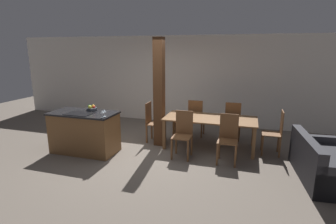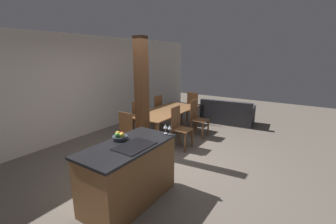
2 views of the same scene
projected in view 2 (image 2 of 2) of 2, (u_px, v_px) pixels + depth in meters
The scene contains 15 objects.
ground_plane at pixel (160, 164), 4.63m from camera, with size 16.00×16.00×0.00m, color #665B51.
wall_back at pixel (71, 88), 5.79m from camera, with size 11.20×0.08×2.70m.
kitchen_island at pixel (129, 173), 3.36m from camera, with size 1.49×0.75×0.94m.
fruit_bowl at pixel (120, 136), 3.42m from camera, with size 0.23×0.23×0.12m.
wine_glass_near at pixel (170, 127), 3.60m from camera, with size 0.07×0.07×0.15m.
wine_glass_middle at pixel (165, 127), 3.65m from camera, with size 0.07×0.07×0.15m.
dining_table at pixel (166, 113), 6.07m from camera, with size 2.12×0.97×0.73m.
dining_chair_near_left at pixel (179, 127), 5.34m from camera, with size 0.40×0.40×1.00m.
dining_chair_near_right at pixel (197, 118), 6.11m from camera, with size 0.40×0.40×1.00m.
dining_chair_far_left at pixel (135, 118), 6.09m from camera, with size 0.40×0.40×1.00m.
dining_chair_far_right at pixel (155, 111), 6.86m from camera, with size 0.40×0.40×1.00m.
dining_chair_head_end at pixel (130, 133), 4.94m from camera, with size 0.40×0.40×1.00m.
dining_chair_foot_end at pixel (191, 108), 7.27m from camera, with size 0.40×0.40×1.00m.
couch at pixel (227, 114), 7.41m from camera, with size 0.99×1.70×0.78m.
timber_post at pixel (142, 98), 4.85m from camera, with size 0.23×0.23×2.56m.
Camera 2 is at (-3.44, -2.45, 2.19)m, focal length 24.00 mm.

